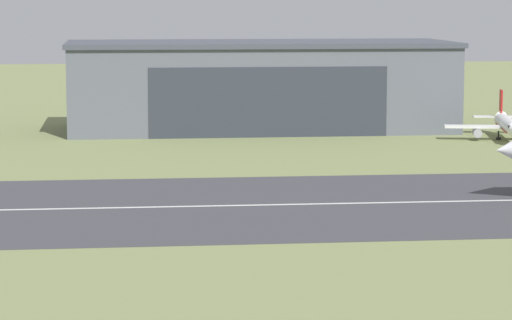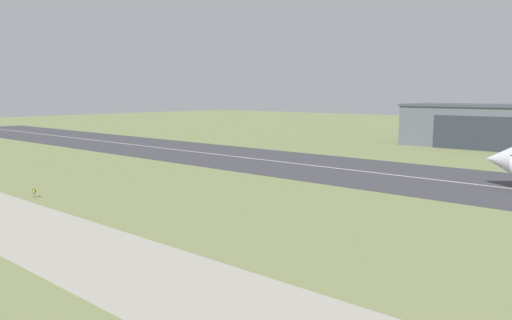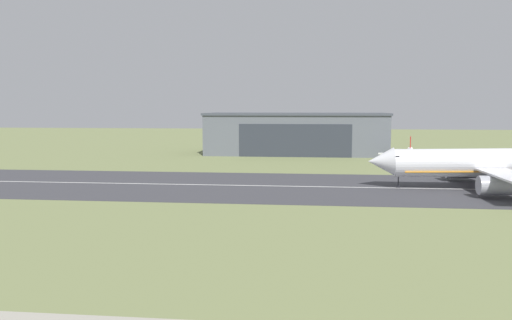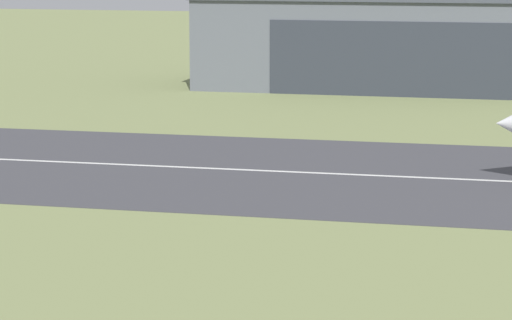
% 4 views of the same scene
% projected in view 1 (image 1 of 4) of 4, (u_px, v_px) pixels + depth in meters
% --- Properties ---
extents(runway_strip, '(504.10, 45.08, 0.06)m').
position_uv_depth(runway_strip, '(199.00, 206.00, 141.32)').
color(runway_strip, '#3D3D42').
rests_on(runway_strip, ground_plane).
extents(runway_centreline, '(453.69, 0.70, 0.01)m').
position_uv_depth(runway_centreline, '(199.00, 206.00, 141.31)').
color(runway_centreline, silver).
rests_on(runway_centreline, runway_strip).
extents(hangar_building, '(70.87, 27.49, 16.30)m').
position_uv_depth(hangar_building, '(260.00, 85.00, 223.94)').
color(hangar_building, slate).
rests_on(hangar_building, ground_plane).
extents(airplane_parked_west, '(21.63, 22.28, 7.95)m').
position_uv_depth(airplane_parked_west, '(507.00, 125.00, 208.06)').
color(airplane_parked_west, white).
rests_on(airplane_parked_west, ground_plane).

